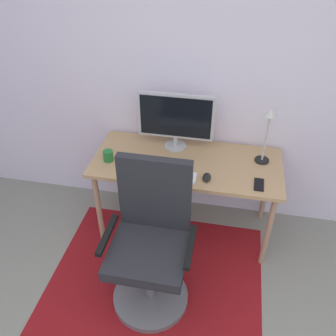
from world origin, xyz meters
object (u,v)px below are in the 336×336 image
object	(u,v)px
cell_phone	(259,185)
desk_lamp	(268,127)
desk	(187,169)
office_chair	(151,249)
monitor	(176,118)
coffee_cup	(108,156)
keyboard	(167,175)
computer_mouse	(207,177)

from	to	relation	value
cell_phone	desk_lamp	bearing A→B (deg)	87.66
desk	office_chair	distance (m)	0.73
monitor	cell_phone	distance (m)	0.81
cell_phone	office_chair	size ratio (longest dim) A/B	0.13
coffee_cup	office_chair	xyz separation A→B (m)	(0.47, -0.59, -0.30)
monitor	desk_lamp	world-z (taller)	monitor
desk	monitor	xyz separation A→B (m)	(-0.12, 0.18, 0.34)
desk	desk_lamp	bearing A→B (deg)	11.00
cell_phone	desk_lamp	size ratio (longest dim) A/B	0.31
keyboard	monitor	bearing A→B (deg)	91.19
keyboard	cell_phone	size ratio (longest dim) A/B	3.07
desk	coffee_cup	world-z (taller)	coffee_cup
desk_lamp	office_chair	xyz separation A→B (m)	(-0.70, -0.80, -0.57)
desk	cell_phone	xyz separation A→B (m)	(0.55, -0.19, 0.08)
desk_lamp	cell_phone	bearing A→B (deg)	-94.46
keyboard	desk_lamp	bearing A→B (deg)	25.88
desk	keyboard	distance (m)	0.26
coffee_cup	cell_phone	bearing A→B (deg)	-4.34
computer_mouse	desk_lamp	xyz separation A→B (m)	(0.39, 0.31, 0.29)
computer_mouse	desk_lamp	bearing A→B (deg)	37.92
desk	cell_phone	size ratio (longest dim) A/B	10.41
monitor	office_chair	world-z (taller)	monitor
cell_phone	coffee_cup	bearing A→B (deg)	177.78
desk	office_chair	xyz separation A→B (m)	(-0.13, -0.69, -0.19)
keyboard	coffee_cup	world-z (taller)	coffee_cup
keyboard	desk_lamp	world-z (taller)	desk_lamp
desk	desk_lamp	world-z (taller)	desk_lamp
keyboard	computer_mouse	bearing A→B (deg)	4.79
desk	computer_mouse	distance (m)	0.28
desk	monitor	size ratio (longest dim) A/B	2.45
coffee_cup	desk	bearing A→B (deg)	10.17
coffee_cup	cell_phone	world-z (taller)	coffee_cup
desk	computer_mouse	xyz separation A→B (m)	(0.17, -0.20, 0.09)
desk	keyboard	world-z (taller)	keyboard
office_chair	cell_phone	bearing A→B (deg)	36.17
monitor	office_chair	size ratio (longest dim) A/B	0.54
coffee_cup	computer_mouse	bearing A→B (deg)	-6.63
monitor	office_chair	xyz separation A→B (m)	(-0.01, -0.87, -0.53)
monitor	coffee_cup	size ratio (longest dim) A/B	6.99
computer_mouse	monitor	bearing A→B (deg)	128.17
monitor	coffee_cup	distance (m)	0.60
computer_mouse	cell_phone	world-z (taller)	computer_mouse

